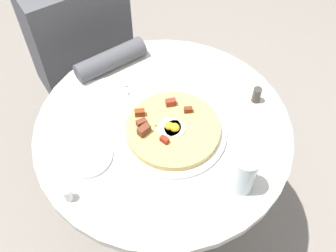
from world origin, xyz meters
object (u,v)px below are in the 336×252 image
fork (102,97)px  person_seated (86,66)px  knife (101,90)px  water_glass (244,173)px  pizza_plate (173,132)px  dining_table (164,156)px  bread_plate (87,156)px  pepper_shaker (257,95)px  breakfast_pizza (172,129)px  salt_shaker (67,194)px

fork → person_seated: bearing=94.9°
fork → knife: bearing=90.0°
knife → water_glass: (-0.18, 0.54, 0.06)m
person_seated → pizza_plate: (-0.04, 0.64, 0.23)m
pizza_plate → water_glass: bearing=104.2°
dining_table → bread_plate: 0.31m
dining_table → pepper_shaker: pepper_shaker is taller
pizza_plate → breakfast_pizza: 0.02m
dining_table → person_seated: bearing=-87.6°
knife → pepper_shaker: pepper_shaker is taller
person_seated → bread_plate: bearing=68.4°
bread_plate → water_glass: size_ratio=1.12×
water_glass → pepper_shaker: water_glass is taller
breakfast_pizza → dining_table: bearing=-75.5°
person_seated → salt_shaker: (0.33, 0.68, 0.25)m
pizza_plate → knife: pizza_plate is taller
dining_table → pizza_plate: 0.18m
pepper_shaker → person_seated: bearing=-63.1°
salt_shaker → breakfast_pizza: bearing=-174.6°
bread_plate → fork: bearing=-128.2°
knife → pepper_shaker: (-0.42, 0.31, 0.02)m
person_seated → knife: size_ratio=6.31×
knife → breakfast_pizza: bearing=-51.5°
salt_shaker → knife: bearing=-129.2°
water_glass → pepper_shaker: 0.33m
dining_table → pepper_shaker: bearing=167.2°
knife → salt_shaker: salt_shaker is taller
dining_table → pepper_shaker: (-0.32, 0.07, 0.20)m
person_seated → pizza_plate: 0.69m
bread_plate → fork: 0.23m
breakfast_pizza → person_seated: bearing=-86.9°
dining_table → pepper_shaker: 0.38m
dining_table → salt_shaker: 0.41m
pizza_plate → fork: (0.12, -0.25, 0.00)m
knife → pepper_shaker: 0.52m
pizza_plate → breakfast_pizza: breakfast_pizza is taller
pepper_shaker → knife: bearing=-36.9°
salt_shaker → water_glass: bearing=152.5°
dining_table → person_seated: person_seated is taller
dining_table → water_glass: bearing=104.5°
breakfast_pizza → pepper_shaker: size_ratio=5.24×
person_seated → breakfast_pizza: 0.69m
dining_table → fork: (0.11, -0.21, 0.18)m
breakfast_pizza → fork: breakfast_pizza is taller
knife → water_glass: bearing=-54.8°
fork → pepper_shaker: pepper_shaker is taller
person_seated → pepper_shaker: person_seated is taller
dining_table → water_glass: water_glass is taller
fork → salt_shaker: salt_shaker is taller
fork → pepper_shaker: (-0.43, 0.28, 0.02)m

